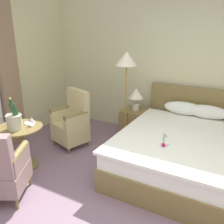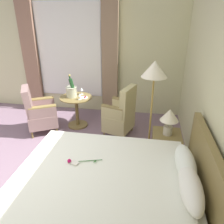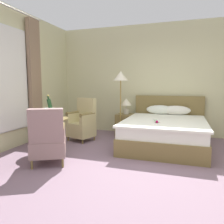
{
  "view_description": "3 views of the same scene",
  "coord_description": "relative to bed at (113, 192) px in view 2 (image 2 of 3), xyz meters",
  "views": [
    {
      "loc": [
        0.88,
        -1.91,
        2.09
      ],
      "look_at": [
        -0.7,
        0.92,
        0.95
      ],
      "focal_mm": 40.0,
      "sensor_mm": 36.0,
      "label": 1
    },
    {
      "loc": [
        2.1,
        1.83,
        2.27
      ],
      "look_at": [
        -1.18,
        1.28,
        0.74
      ],
      "focal_mm": 35.0,
      "sensor_mm": 36.0,
      "label": 2
    },
    {
      "loc": [
        0.54,
        -3.32,
        1.33
      ],
      "look_at": [
        -0.9,
        1.02,
        0.76
      ],
      "focal_mm": 35.0,
      "sensor_mm": 36.0,
      "label": 3
    }
  ],
  "objects": [
    {
      "name": "nightstand",
      "position": [
        -1.06,
        0.67,
        -0.04
      ],
      "size": [
        0.51,
        0.44,
        0.57
      ],
      "color": "olive",
      "rests_on": "ground"
    },
    {
      "name": "floor_lamp_brass",
      "position": [
        -1.13,
        0.4,
        1.1
      ],
      "size": [
        0.37,
        0.37,
        1.66
      ],
      "color": "olive",
      "rests_on": "ground"
    },
    {
      "name": "bed",
      "position": [
        0.0,
        0.0,
        0.0
      ],
      "size": [
        1.73,
        2.17,
        1.05
      ],
      "color": "olive",
      "rests_on": "ground"
    },
    {
      "name": "wine_glass_near_edge",
      "position": [
        -2.29,
        -1.05,
        0.45
      ],
      "size": [
        0.07,
        0.07,
        0.15
      ],
      "color": "white",
      "rests_on": "side_table_round"
    },
    {
      "name": "ground_plane",
      "position": [
        -0.16,
        -1.51,
        -0.32
      ],
      "size": [
        7.23,
        7.23,
        0.0
      ],
      "primitive_type": "plane",
      "color": "slate"
    },
    {
      "name": "armchair_facing_bed",
      "position": [
        -1.76,
        -1.8,
        0.11
      ],
      "size": [
        0.76,
        0.78,
        0.97
      ],
      "color": "olive",
      "rests_on": "ground"
    },
    {
      "name": "champagne_bucket",
      "position": [
        -2.11,
        -1.21,
        0.48
      ],
      "size": [
        0.23,
        0.23,
        0.47
      ],
      "color": "#B8BBA0",
      "rests_on": "side_table_round"
    },
    {
      "name": "wine_glass_near_bucket",
      "position": [
        -1.99,
        -1.0,
        0.44
      ],
      "size": [
        0.07,
        0.07,
        0.13
      ],
      "color": "white",
      "rests_on": "side_table_round"
    },
    {
      "name": "wall_window_side",
      "position": [
        -3.07,
        -1.51,
        1.13
      ],
      "size": [
        0.27,
        5.33,
        2.92
      ],
      "color": "beige",
      "rests_on": "ground"
    },
    {
      "name": "bedside_lamp",
      "position": [
        -1.06,
        0.67,
        0.53
      ],
      "size": [
        0.28,
        0.28,
        0.42
      ],
      "color": "#BCB49F",
      "rests_on": "nightstand"
    },
    {
      "name": "side_table_round",
      "position": [
        -2.12,
        -1.13,
        0.08
      ],
      "size": [
        0.67,
        0.67,
        0.67
      ],
      "color": "olive",
      "rests_on": "ground"
    },
    {
      "name": "snack_plate",
      "position": [
        -2.1,
        -0.94,
        0.35
      ],
      "size": [
        0.16,
        0.16,
        0.04
      ],
      "color": "white",
      "rests_on": "side_table_round"
    },
    {
      "name": "armchair_by_window",
      "position": [
        -1.92,
        -0.16,
        0.11
      ],
      "size": [
        0.68,
        0.64,
        1.02
      ],
      "color": "olive",
      "rests_on": "ground"
    }
  ]
}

